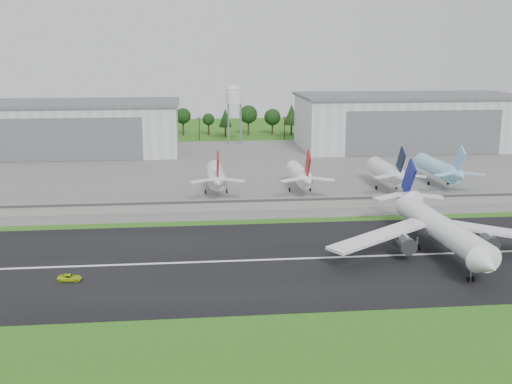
{
  "coord_description": "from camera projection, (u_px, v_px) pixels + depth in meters",
  "views": [
    {
      "loc": [
        -27.66,
        -126.99,
        47.5
      ],
      "look_at": [
        -9.89,
        40.0,
        9.0
      ],
      "focal_mm": 45.0,
      "sensor_mm": 36.0,
      "label": 1
    }
  ],
  "objects": [
    {
      "name": "apron",
      "position": [
        259.0,
        168.0,
        252.85
      ],
      "size": [
        320.0,
        150.0,
        0.1
      ],
      "primitive_type": "cube",
      "color": "slate",
      "rests_on": "ground"
    },
    {
      "name": "parked_jet_navy",
      "position": [
        388.0,
        172.0,
        213.32
      ],
      "size": [
        7.36,
        31.29,
        16.8
      ],
      "color": "silver",
      "rests_on": "ground"
    },
    {
      "name": "parked_jet_red_b",
      "position": [
        301.0,
        175.0,
        210.3
      ],
      "size": [
        7.36,
        31.29,
        16.34
      ],
      "color": "white",
      "rests_on": "ground"
    },
    {
      "name": "ground_vehicle",
      "position": [
        70.0,
        278.0,
        132.04
      ],
      "size": [
        5.17,
        2.83,
        1.37
      ],
      "primitive_type": "imported",
      "rotation": [
        0.0,
        0.0,
        1.46
      ],
      "color": "#B2C917",
      "rests_on": "runway"
    },
    {
      "name": "parked_jet_red_a",
      "position": [
        216.0,
        176.0,
        207.42
      ],
      "size": [
        7.36,
        31.29,
        16.62
      ],
      "color": "silver",
      "rests_on": "ground"
    },
    {
      "name": "runway_centerline",
      "position": [
        313.0,
        258.0,
        146.22
      ],
      "size": [
        220.0,
        1.0,
        0.02
      ],
      "primitive_type": "cube",
      "color": "white",
      "rests_on": "runway"
    },
    {
      "name": "hangar_east",
      "position": [
        407.0,
        121.0,
        301.31
      ],
      "size": [
        102.0,
        47.0,
        25.2
      ],
      "color": "silver",
      "rests_on": "ground"
    },
    {
      "name": "blast_fence",
      "position": [
        284.0,
        204.0,
        189.44
      ],
      "size": [
        240.0,
        0.61,
        3.5
      ],
      "color": "gray",
      "rests_on": "ground"
    },
    {
      "name": "utility_poles",
      "position": [
        242.0,
        140.0,
        330.4
      ],
      "size": [
        230.0,
        3.0,
        12.0
      ],
      "primitive_type": null,
      "color": "black",
      "rests_on": "ground"
    },
    {
      "name": "main_airliner",
      "position": [
        442.0,
        235.0,
        147.82
      ],
      "size": [
        57.25,
        59.16,
        18.17
      ],
      "rotation": [
        0.0,
        0.0,
        3.18
      ],
      "color": "white",
      "rests_on": "runway"
    },
    {
      "name": "ground",
      "position": [
        322.0,
        274.0,
        136.55
      ],
      "size": [
        600.0,
        600.0,
        0.0
      ],
      "primitive_type": "plane",
      "color": "#306117",
      "rests_on": "ground"
    },
    {
      "name": "hangar_west",
      "position": [
        70.0,
        128.0,
        285.54
      ],
      "size": [
        97.0,
        44.0,
        23.2
      ],
      "color": "silver",
      "rests_on": "ground"
    },
    {
      "name": "parked_jet_skyblue",
      "position": [
        441.0,
        169.0,
        220.27
      ],
      "size": [
        7.36,
        37.29,
        16.6
      ],
      "color": "#8DD5F3",
      "rests_on": "ground"
    },
    {
      "name": "water_tower",
      "position": [
        234.0,
        94.0,
        309.86
      ],
      "size": [
        8.4,
        8.4,
        29.4
      ],
      "color": "#99999E",
      "rests_on": "ground"
    },
    {
      "name": "treeline",
      "position": [
        240.0,
        136.0,
        344.94
      ],
      "size": [
        320.0,
        16.0,
        22.0
      ],
      "primitive_type": null,
      "color": "black",
      "rests_on": "ground"
    },
    {
      "name": "runway",
      "position": [
        313.0,
        258.0,
        146.23
      ],
      "size": [
        320.0,
        60.0,
        0.1
      ],
      "primitive_type": "cube",
      "color": "black",
      "rests_on": "ground"
    }
  ]
}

